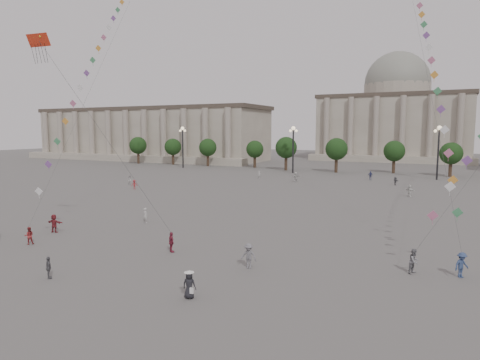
% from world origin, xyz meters
% --- Properties ---
extents(ground, '(360.00, 360.00, 0.00)m').
position_xyz_m(ground, '(0.00, 0.00, 0.00)').
color(ground, '#54514F').
rests_on(ground, ground).
extents(hall_west, '(84.00, 26.22, 17.20)m').
position_xyz_m(hall_west, '(-75.00, 93.89, 8.43)').
color(hall_west, gray).
rests_on(hall_west, ground).
extents(hall_central, '(48.30, 34.30, 35.50)m').
position_xyz_m(hall_central, '(0.00, 129.22, 14.23)').
color(hall_central, gray).
rests_on(hall_central, ground).
extents(tree_row, '(137.12, 5.12, 8.00)m').
position_xyz_m(tree_row, '(0.00, 78.00, 5.39)').
color(tree_row, '#35241A').
rests_on(tree_row, ground).
extents(lamp_post_far_west, '(2.00, 0.90, 10.65)m').
position_xyz_m(lamp_post_far_west, '(-45.00, 70.00, 7.35)').
color(lamp_post_far_west, '#262628').
rests_on(lamp_post_far_west, ground).
extents(lamp_post_mid_west, '(2.00, 0.90, 10.65)m').
position_xyz_m(lamp_post_mid_west, '(-15.00, 70.00, 7.35)').
color(lamp_post_mid_west, '#262628').
rests_on(lamp_post_mid_west, ground).
extents(lamp_post_mid_east, '(2.00, 0.90, 10.65)m').
position_xyz_m(lamp_post_mid_east, '(15.00, 70.00, 7.35)').
color(lamp_post_mid_east, '#262628').
rests_on(lamp_post_mid_east, ground).
extents(person_crowd_0, '(1.10, 0.69, 1.74)m').
position_xyz_m(person_crowd_0, '(3.26, 63.79, 0.87)').
color(person_crowd_0, navy).
rests_on(person_crowd_0, ground).
extents(person_crowd_1, '(0.81, 0.92, 1.57)m').
position_xyz_m(person_crowd_1, '(-34.50, 37.26, 0.79)').
color(person_crowd_1, silver).
rests_on(person_crowd_1, ground).
extents(person_crowd_2, '(1.16, 1.14, 1.60)m').
position_xyz_m(person_crowd_2, '(-29.56, 32.62, 0.80)').
color(person_crowd_2, '#9F2B30').
rests_on(person_crowd_2, ground).
extents(person_crowd_4, '(1.48, 1.76, 1.90)m').
position_xyz_m(person_crowd_4, '(-8.87, 54.06, 0.95)').
color(person_crowd_4, silver).
rests_on(person_crowd_4, ground).
extents(person_crowd_6, '(1.22, 0.76, 1.82)m').
position_xyz_m(person_crowd_6, '(4.77, 4.15, 0.91)').
color(person_crowd_6, slate).
rests_on(person_crowd_6, ground).
extents(person_crowd_7, '(1.61, 1.42, 1.76)m').
position_xyz_m(person_crowd_7, '(12.07, 44.65, 0.88)').
color(person_crowd_7, silver).
rests_on(person_crowd_7, ground).
extents(person_crowd_10, '(0.42, 0.61, 1.60)m').
position_xyz_m(person_crowd_10, '(-17.27, 56.12, 0.80)').
color(person_crowd_10, '#B7B7B2').
rests_on(person_crowd_10, ground).
extents(person_crowd_12, '(1.22, 1.39, 1.52)m').
position_xyz_m(person_crowd_12, '(8.64, 57.64, 0.76)').
color(person_crowd_12, slate).
rests_on(person_crowd_12, ground).
extents(person_crowd_13, '(0.70, 0.62, 1.61)m').
position_xyz_m(person_crowd_13, '(-11.42, 12.88, 0.81)').
color(person_crowd_13, '#BABAB6').
rests_on(person_crowd_13, ground).
extents(tourist_0, '(1.02, 0.90, 1.66)m').
position_xyz_m(tourist_0, '(-2.51, 5.02, 0.83)').
color(tourist_0, maroon).
rests_on(tourist_0, ground).
extents(tourist_2, '(1.70, 0.78, 1.77)m').
position_xyz_m(tourist_2, '(-16.57, 5.59, 0.88)').
color(tourist_2, maroon).
rests_on(tourist_2, ground).
extents(tourist_3, '(0.92, 0.82, 1.49)m').
position_xyz_m(tourist_3, '(-6.19, -3.66, 0.75)').
color(tourist_3, '#5C5C60').
rests_on(tourist_3, ground).
extents(kite_flyer_0, '(0.91, 0.94, 1.52)m').
position_xyz_m(kite_flyer_0, '(-14.92, 1.58, 0.76)').
color(kite_flyer_0, maroon).
rests_on(kite_flyer_0, ground).
extents(kite_flyer_1, '(1.22, 1.25, 1.72)m').
position_xyz_m(kite_flyer_1, '(18.32, 8.71, 0.86)').
color(kite_flyer_1, navy).
rests_on(kite_flyer_1, ground).
extents(kite_flyer_2, '(0.97, 1.04, 1.72)m').
position_xyz_m(kite_flyer_2, '(15.41, 8.20, 0.86)').
color(kite_flyer_2, slate).
rests_on(kite_flyer_2, ground).
extents(hat_person, '(0.88, 0.66, 1.69)m').
position_xyz_m(hat_person, '(3.98, -2.33, 0.86)').
color(hat_person, black).
rests_on(hat_person, ground).
extents(dragon_kite, '(7.10, 1.30, 19.85)m').
position_xyz_m(dragon_kite, '(-14.30, 3.23, 16.51)').
color(dragon_kite, red).
rests_on(dragon_kite, ground).
extents(kite_train_west, '(20.52, 44.50, 66.73)m').
position_xyz_m(kite_train_west, '(-25.59, 25.47, 25.74)').
color(kite_train_west, '#3F3F3F').
rests_on(kite_train_west, ground).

